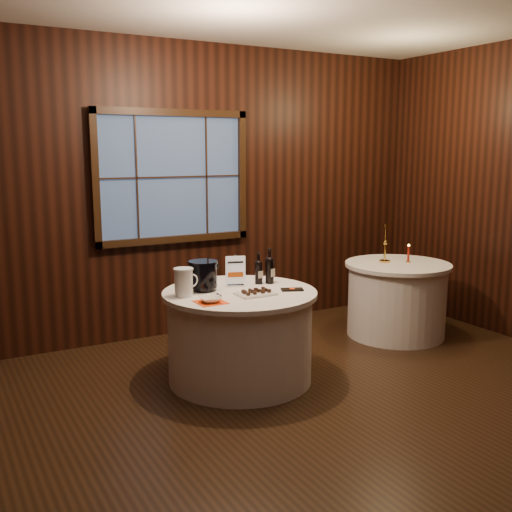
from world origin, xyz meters
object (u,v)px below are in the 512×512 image
sign_stand (236,276)px  port_bottle_left (259,270)px  ice_bucket (203,275)px  main_table (240,335)px  side_table (397,299)px  chocolate_box (292,290)px  grape_bunch (218,297)px  red_candle (408,255)px  cracker_bowl (211,299)px  glass_pitcher (184,282)px  port_bottle_right (270,268)px  chocolate_plate (256,293)px  brass_candlestick (385,248)px

sign_stand → port_bottle_left: bearing=16.4°
sign_stand → ice_bucket: (-0.31, -0.01, 0.04)m
main_table → sign_stand: (0.05, 0.17, 0.48)m
main_table → side_table: bearing=8.5°
chocolate_box → side_table: bearing=39.7°
grape_bunch → ice_bucket: bearing=87.4°
main_table → red_candle: size_ratio=6.66×
ice_bucket → cracker_bowl: ice_bucket is taller
chocolate_box → cracker_bowl: size_ratio=1.10×
main_table → chocolate_box: size_ratio=7.07×
ice_bucket → grape_bunch: 0.33m
red_candle → glass_pitcher: bearing=-175.3°
main_table → port_bottle_right: (0.36, 0.13, 0.52)m
port_bottle_left → cracker_bowl: (-0.64, -0.38, -0.10)m
chocolate_box → grape_bunch: bearing=-161.4°
main_table → port_bottle_left: bearing=30.6°
port_bottle_left → grape_bunch: port_bottle_left is taller
chocolate_plate → glass_pitcher: bearing=155.0°
brass_candlestick → red_candle: (0.20, -0.13, -0.07)m
cracker_bowl → red_candle: size_ratio=0.86×
chocolate_box → red_candle: (1.72, 0.47, 0.07)m
ice_bucket → chocolate_plate: (0.31, -0.35, -0.11)m
side_table → chocolate_plate: bearing=-166.1°
port_bottle_left → grape_bunch: bearing=-152.5°
port_bottle_right → chocolate_box: port_bottle_right is taller
port_bottle_right → red_candle: port_bottle_right is taller
sign_stand → main_table: bearing=-86.7°
glass_pitcher → chocolate_box: bearing=-22.5°
cracker_bowl → ice_bucket: bearing=73.7°
chocolate_plate → brass_candlestick: 1.95m
main_table → ice_bucket: (-0.25, 0.16, 0.51)m
ice_bucket → grape_bunch: ice_bucket is taller
side_table → grape_bunch: 2.35m
side_table → port_bottle_left: bearing=-175.3°
side_table → red_candle: (0.11, -0.03, 0.46)m
port_bottle_left → ice_bucket: port_bottle_left is taller
sign_stand → grape_bunch: bearing=-115.3°
sign_stand → brass_candlestick: 1.87m
port_bottle_right → chocolate_plate: bearing=-155.3°
port_bottle_left → glass_pitcher: bearing=-174.5°
side_table → main_table: bearing=-171.5°
brass_candlestick → red_candle: bearing=-33.1°
brass_candlestick → main_table: bearing=-168.0°
chocolate_plate → sign_stand: bearing=90.1°
grape_bunch → port_bottle_right: bearing=23.5°
glass_pitcher → ice_bucket: bearing=19.7°
side_table → cracker_bowl: (-2.37, -0.52, 0.41)m
chocolate_box → port_bottle_left: bearing=131.9°
port_bottle_left → brass_candlestick: brass_candlestick is taller
ice_bucket → glass_pitcher: (-0.21, -0.10, -0.02)m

